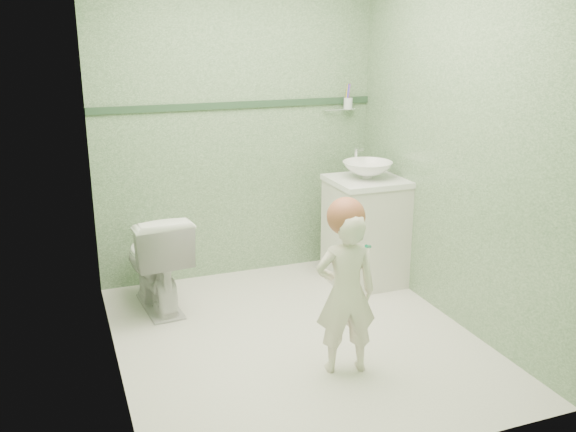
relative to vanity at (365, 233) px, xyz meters
name	(u,v)px	position (x,y,z in m)	size (l,w,h in m)	color
ground	(296,339)	(-0.84, -0.70, -0.40)	(2.50, 2.50, 0.00)	silver
room_shell	(297,154)	(-0.84, -0.70, 0.80)	(2.50, 2.54, 2.40)	#698E65
trim_stripe	(237,105)	(-0.84, 0.54, 0.95)	(2.20, 0.02, 0.05)	#2A472F
vanity	(365,233)	(0.00, 0.00, 0.00)	(0.52, 0.50, 0.80)	silver
counter	(367,181)	(0.00, 0.00, 0.41)	(0.54, 0.52, 0.04)	white
basin	(367,170)	(0.00, 0.00, 0.49)	(0.37, 0.37, 0.13)	white
faucet	(357,155)	(0.00, 0.19, 0.57)	(0.03, 0.13, 0.18)	silver
cup_holder	(347,103)	(0.05, 0.48, 0.93)	(0.26, 0.07, 0.21)	silver
toilet	(156,260)	(-1.58, 0.10, -0.05)	(0.40, 0.69, 0.71)	white
toddler	(346,293)	(-0.71, -1.14, 0.08)	(0.35, 0.23, 0.96)	#EDE4CD
hair_cap	(346,216)	(-0.71, -1.12, 0.52)	(0.21, 0.21, 0.21)	#A0563B
teal_toothbrush	(367,245)	(-0.67, -1.28, 0.40)	(0.11, 0.14, 0.08)	#0F8F69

